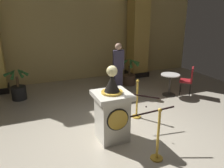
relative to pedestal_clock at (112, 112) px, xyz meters
The scene contains 12 objects.
ground_plane 0.71m from the pedestal_clock, 32.70° to the left, with size 11.19×11.19×0.00m, color #B2A893.
back_wall 5.09m from the pedestal_clock, 87.50° to the left, with size 11.19×0.16×4.08m, color tan.
pedestal_clock is the anchor object (origin of this frame).
stanchion_near 1.16m from the pedestal_clock, 62.62° to the right, with size 0.24×0.24×1.07m.
stanchion_far 1.28m from the pedestal_clock, 35.73° to the left, with size 0.24×0.24×1.06m.
velvet_rope 0.79m from the pedestal_clock, 10.08° to the right, with size 1.13×1.15×0.22m.
column_right 5.43m from the pedestal_clock, 55.60° to the left, with size 0.84×0.84×3.92m.
potted_palm_left 3.82m from the pedestal_clock, 119.51° to the left, with size 0.74×0.68×1.07m.
potted_palm_right 3.92m from the pedestal_clock, 57.74° to the left, with size 0.84×0.75×1.09m.
bystander_guest 3.03m from the pedestal_clock, 63.49° to the left, with size 0.40×0.30×1.72m.
cafe_table 3.34m from the pedestal_clock, 32.13° to the left, with size 0.62×0.62×0.73m.
cafe_chair_red 3.77m from the pedestal_clock, 24.62° to the left, with size 0.57×0.57×0.96m.
Camera 1 is at (-1.88, -4.17, 2.72)m, focal length 35.69 mm.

